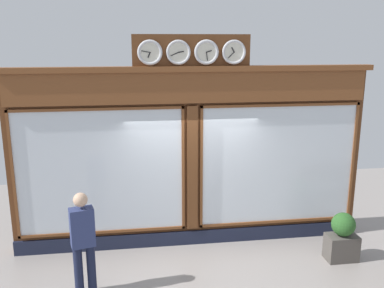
# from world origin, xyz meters

# --- Properties ---
(shop_facade) EXTENTS (6.87, 0.42, 4.03)m
(shop_facade) POSITION_xyz_m (0.00, -0.13, 1.77)
(shop_facade) COLOR #5B3319
(shop_facade) RESTS_ON ground_plane
(pedestrian) EXTENTS (0.40, 0.31, 1.69)m
(pedestrian) POSITION_xyz_m (1.91, 1.44, 0.93)
(pedestrian) COLOR #191E38
(pedestrian) RESTS_ON ground_plane
(planter_box) EXTENTS (0.56, 0.36, 0.48)m
(planter_box) POSITION_xyz_m (-2.62, 1.01, 0.24)
(planter_box) COLOR #4C4742
(planter_box) RESTS_ON ground_plane
(planter_shrub) EXTENTS (0.43, 0.43, 0.43)m
(planter_shrub) POSITION_xyz_m (-2.62, 1.01, 0.69)
(planter_shrub) COLOR #285623
(planter_shrub) RESTS_ON planter_box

